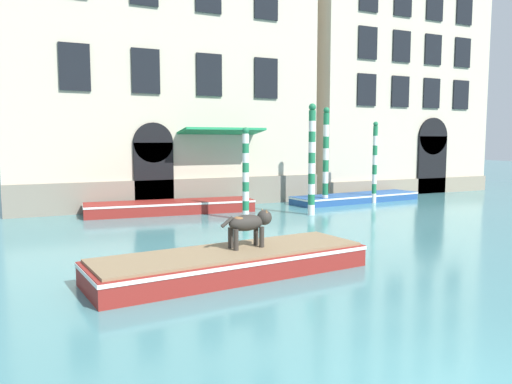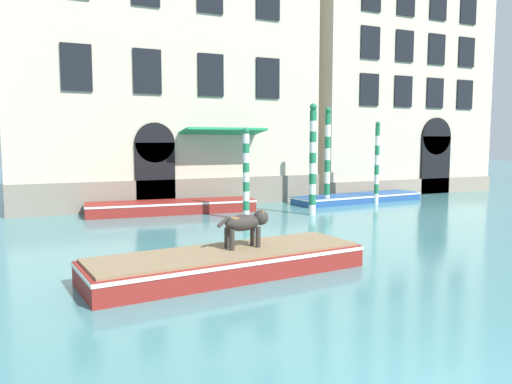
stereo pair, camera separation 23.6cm
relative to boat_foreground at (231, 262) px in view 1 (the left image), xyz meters
name	(u,v)px [view 1 (the left image)]	position (x,y,z in m)	size (l,w,h in m)	color
palazzo_left	(160,70)	(2.21, 14.25, 6.13)	(14.20, 7.40, 12.89)	beige
palazzo_right	(381,81)	(15.74, 14.24, 6.29)	(11.26, 6.13, 13.20)	beige
boat_foreground	(231,262)	(0.00, 0.00, 0.00)	(6.52, 2.54, 0.56)	maroon
dog_on_deck	(250,223)	(0.52, 0.12, 0.83)	(1.30, 0.44, 0.87)	#332D28
boat_moored_near_palazzo	(171,207)	(1.40, 9.89, -0.03)	(7.04, 2.24, 0.51)	maroon
boat_moored_far	(356,198)	(10.71, 9.75, -0.09)	(7.08, 2.22, 0.38)	#234C8C
mooring_pole_0	(375,162)	(11.20, 8.99, 1.67)	(0.23, 0.23, 3.90)	white
mooring_pole_1	(312,159)	(6.42, 6.99, 1.96)	(0.29, 0.29, 4.47)	white
mooring_pole_2	(326,157)	(8.40, 8.97, 1.97)	(0.27, 0.27, 4.50)	white
mooring_pole_3	(246,173)	(3.51, 6.99, 1.47)	(0.26, 0.26, 3.50)	white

